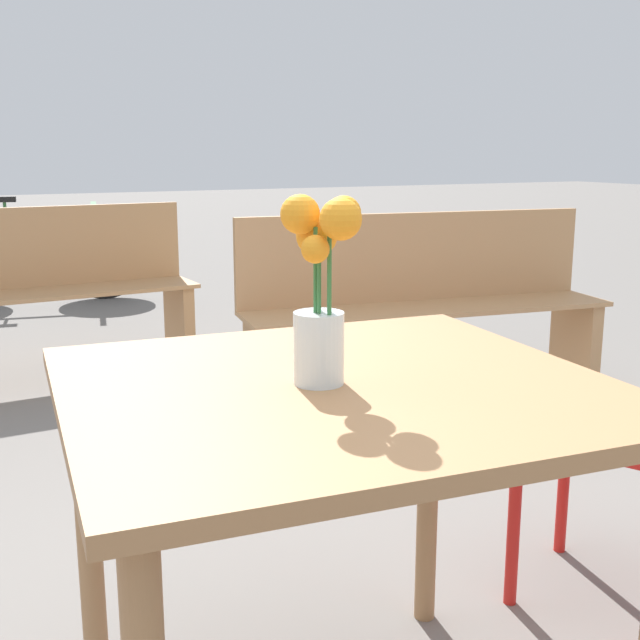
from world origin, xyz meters
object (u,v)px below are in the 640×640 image
bench_near (26,288)px  bench_middle (422,300)px  bicycle (35,255)px  table_front (335,439)px  flower_vase (321,291)px

bench_near → bench_middle: same height
bench_near → bicycle: bench_near is taller
bench_near → bicycle: bearing=81.7°
table_front → flower_vase: size_ratio=3.10×
flower_vase → bicycle: size_ratio=0.19×
flower_vase → bench_near: size_ratio=0.19×
bicycle → flower_vase: bearing=-92.0°
table_front → bicycle: size_ratio=0.59×
flower_vase → bicycle: 5.14m
table_front → bench_near: 2.97m
flower_vase → bench_middle: (1.42, 1.81, -0.44)m
bench_middle → bicycle: bearing=110.6°
bench_middle → bicycle: size_ratio=1.04×
bench_near → bench_middle: size_ratio=0.96×
flower_vase → bench_near: (-0.13, 2.96, -0.44)m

